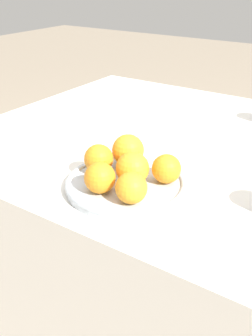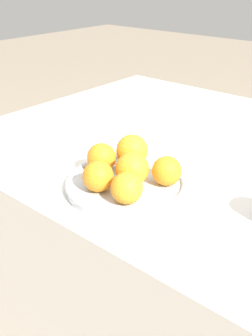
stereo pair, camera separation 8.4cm
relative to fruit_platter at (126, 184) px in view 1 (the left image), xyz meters
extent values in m
cube|color=silver|center=(0.11, 0.31, -0.38)|extent=(1.43, 0.98, 0.74)
cylinder|color=#B2BCC6|center=(0.00, 0.00, 0.00)|extent=(0.26, 0.26, 0.01)
torus|color=#B2BCC6|center=(0.00, 0.00, 0.00)|extent=(0.26, 0.26, 0.01)
sphere|color=orange|center=(-0.08, 0.01, 0.04)|extent=(0.07, 0.07, 0.07)
sphere|color=orange|center=(0.01, 0.00, 0.04)|extent=(0.07, 0.07, 0.07)
sphere|color=orange|center=(-0.02, -0.06, 0.04)|extent=(0.07, 0.07, 0.07)
sphere|color=orange|center=(-0.04, 0.07, 0.04)|extent=(0.08, 0.08, 0.08)
sphere|color=orange|center=(0.07, 0.05, 0.04)|extent=(0.06, 0.06, 0.06)
sphere|color=orange|center=(0.05, -0.06, 0.04)|extent=(0.06, 0.06, 0.06)
cube|color=white|center=(-0.13, 0.33, -0.01)|extent=(0.12, 0.13, 0.01)
camera|label=1|loc=(0.41, -0.62, 0.42)|focal=42.00mm
camera|label=2|loc=(0.48, -0.57, 0.42)|focal=42.00mm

